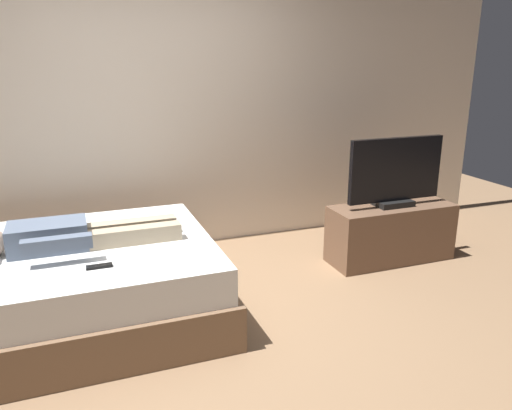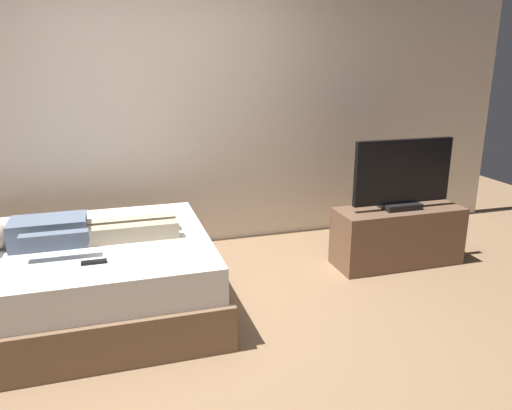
{
  "view_description": "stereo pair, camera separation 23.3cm",
  "coord_description": "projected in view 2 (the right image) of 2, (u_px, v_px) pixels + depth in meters",
  "views": [
    {
      "loc": [
        -0.64,
        -2.75,
        1.73
      ],
      "look_at": [
        0.6,
        0.53,
        0.69
      ],
      "focal_mm": 34.99,
      "sensor_mm": 36.0,
      "label": 1
    },
    {
      "loc": [
        -0.42,
        -2.82,
        1.73
      ],
      "look_at": [
        0.6,
        0.53,
        0.69
      ],
      "focal_mm": 34.99,
      "sensor_mm": 36.0,
      "label": 2
    }
  ],
  "objects": [
    {
      "name": "tv_stand",
      "position": [
        397.0,
        236.0,
        4.3
      ],
      "size": [
        1.1,
        0.4,
        0.5
      ],
      "primitive_type": "cube",
      "color": "brown",
      "rests_on": "ground"
    },
    {
      "name": "remote",
      "position": [
        94.0,
        262.0,
        3.0
      ],
      "size": [
        0.15,
        0.04,
        0.02
      ],
      "primitive_type": "cube",
      "color": "black",
      "rests_on": "bed"
    },
    {
      "name": "back_wall",
      "position": [
        196.0,
        95.0,
        4.52
      ],
      "size": [
        6.4,
        0.1,
        2.8
      ],
      "primitive_type": "cube",
      "color": "beige",
      "rests_on": "ground"
    },
    {
      "name": "bed",
      "position": [
        71.0,
        281.0,
        3.41
      ],
      "size": [
        1.95,
        1.54,
        0.54
      ],
      "color": "brown",
      "rests_on": "ground"
    },
    {
      "name": "person",
      "position": [
        70.0,
        232.0,
        3.31
      ],
      "size": [
        1.26,
        0.46,
        0.18
      ],
      "color": "slate",
      "rests_on": "bed"
    },
    {
      "name": "tv",
      "position": [
        403.0,
        176.0,
        4.15
      ],
      "size": [
        0.88,
        0.2,
        0.59
      ],
      "color": "black",
      "rests_on": "tv_stand"
    },
    {
      "name": "ground_plane",
      "position": [
        191.0,
        338.0,
        3.2
      ],
      "size": [
        10.0,
        10.0,
        0.0
      ],
      "primitive_type": "plane",
      "color": "#8C6B4C"
    }
  ]
}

